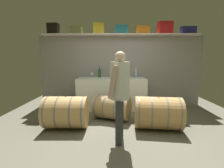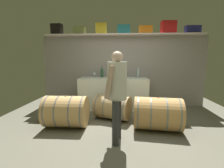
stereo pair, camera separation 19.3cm
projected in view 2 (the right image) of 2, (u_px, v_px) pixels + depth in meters
The scene contains 20 objects.
ground_plane at pixel (122, 125), 3.62m from camera, with size 6.09×7.44×0.02m, color #646252.
back_wall_panel at pixel (123, 71), 5.02m from camera, with size 4.89×0.10×2.11m, color gray.
high_shelf_board at pixel (123, 35), 4.71m from camera, with size 4.50×0.40×0.03m, color silver.
toolcase_black at pixel (57, 29), 4.81m from camera, with size 0.31×0.21×0.31m, color black.
toolcase_olive at pixel (79, 31), 4.78m from camera, with size 0.33×0.23×0.22m, color olive.
toolcase_yellow at pixel (101, 29), 4.73m from camera, with size 0.30×0.21×0.32m, color yellow.
toolcase_teal at pixel (124, 30), 4.69m from camera, with size 0.36×0.24×0.25m, color teal.
toolcase_orange at pixel (145, 30), 4.65m from camera, with size 0.36×0.25×0.22m, color orange.
toolcase_red at pixel (168, 27), 4.60m from camera, with size 0.40×0.25×0.34m, color red.
toolcase_navy at pixel (193, 30), 4.57m from camera, with size 0.41×0.19×0.21m, color navy.
work_cabinet at pixel (114, 93), 4.74m from camera, with size 1.94×0.67×0.89m, color white.
wine_bottle_clear at pixel (138, 73), 4.72m from camera, with size 0.07×0.07×0.32m.
wine_bottle_green at pixel (102, 73), 4.87m from camera, with size 0.08×0.08×0.32m.
wine_bottle_dark at pixel (124, 73), 4.67m from camera, with size 0.07×0.07×0.30m.
wine_glass at pixel (94, 74), 4.93m from camera, with size 0.09×0.09×0.14m.
red_funnel at pixel (122, 76), 4.90m from camera, with size 0.11×0.11×0.10m, color red.
wine_barrel_near at pixel (158, 114), 3.31m from camera, with size 1.00×0.76×0.67m.
wine_barrel_far at pixel (66, 111), 3.46m from camera, with size 0.88×0.67×0.67m.
wine_barrel_flank at pixel (113, 107), 3.91m from camera, with size 0.96×0.81×0.59m.
winemaker_pouring at pixel (117, 88), 2.74m from camera, with size 0.37×0.47×1.56m.
Camera 2 is at (-0.01, -2.92, 1.43)m, focal length 26.18 mm.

